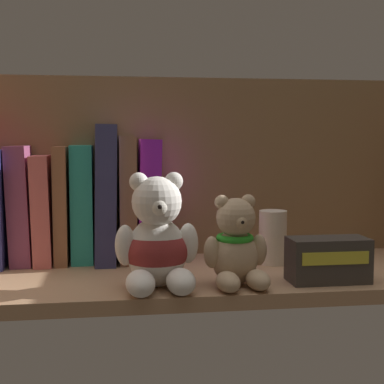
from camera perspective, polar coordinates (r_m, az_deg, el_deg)
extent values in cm
cube|color=#A87F5B|center=(84.64, -1.12, -8.83)|extent=(82.29, 26.77, 2.00)
cube|color=olive|center=(96.13, -2.17, 1.97)|extent=(84.69, 1.20, 32.17)
cube|color=#843C5F|center=(93.85, -16.90, -1.23)|extent=(3.77, 10.65, 18.83)
cube|color=#CA5F5F|center=(93.48, -14.79, -1.66)|extent=(3.17, 11.83, 17.30)
cube|color=#8F5A3D|center=(93.11, -13.04, -1.22)|extent=(2.10, 10.95, 18.64)
cube|color=teal|center=(92.88, -11.05, -1.13)|extent=(3.44, 9.41, 18.83)
cube|color=navy|center=(92.60, -8.72, -0.11)|extent=(3.70, 13.80, 22.12)
cube|color=brown|center=(92.73, -6.59, -0.63)|extent=(2.67, 11.87, 20.27)
cube|color=purple|center=(92.91, -4.45, -0.75)|extent=(3.92, 9.21, 19.88)
ellipsoid|color=white|center=(75.73, -3.61, -6.12)|extent=(7.97, 7.31, 9.38)
sphere|color=white|center=(74.21, -3.60, -0.96)|extent=(6.67, 6.67, 6.67)
sphere|color=white|center=(74.22, -5.44, 1.04)|extent=(2.50, 2.50, 2.50)
sphere|color=white|center=(74.73, -1.87, 1.09)|extent=(2.50, 2.50, 2.50)
sphere|color=white|center=(71.92, -3.39, -1.48)|extent=(2.50, 2.50, 2.50)
sphere|color=black|center=(71.05, -3.31, -1.51)|extent=(0.88, 0.88, 0.88)
ellipsoid|color=white|center=(71.85, -5.26, -9.23)|extent=(3.94, 6.36, 3.33)
ellipsoid|color=white|center=(72.43, -1.14, -9.09)|extent=(3.94, 6.36, 3.33)
ellipsoid|color=white|center=(74.71, -6.80, -5.39)|extent=(2.79, 2.79, 5.42)
ellipsoid|color=white|center=(75.63, -0.38, -5.22)|extent=(2.79, 2.79, 5.42)
ellipsoid|color=maroon|center=(75.69, -3.61, -5.94)|extent=(8.63, 7.97, 6.56)
ellipsoid|color=tan|center=(77.14, 4.36, -6.63)|extent=(6.36, 5.84, 7.49)
sphere|color=tan|center=(75.84, 4.47, -2.61)|extent=(5.32, 5.32, 5.32)
sphere|color=tan|center=(75.38, 3.05, -1.06)|extent=(2.00, 2.00, 2.00)
sphere|color=tan|center=(76.54, 5.72, -0.98)|extent=(2.00, 2.00, 2.00)
sphere|color=tan|center=(74.12, 4.93, -3.05)|extent=(2.00, 2.00, 2.00)
sphere|color=black|center=(73.45, 5.11, -3.08)|extent=(0.70, 0.70, 0.70)
ellipsoid|color=tan|center=(73.78, 3.68, -9.10)|extent=(3.47, 5.26, 2.66)
ellipsoid|color=tan|center=(75.09, 6.71, -8.87)|extent=(3.47, 5.26, 2.66)
ellipsoid|color=tan|center=(75.63, 2.01, -6.13)|extent=(2.37, 2.37, 4.33)
ellipsoid|color=tan|center=(77.71, 6.82, -5.86)|extent=(2.37, 2.37, 4.33)
torus|color=green|center=(76.63, 4.37, -4.66)|extent=(5.11, 5.11, 0.96)
cylinder|color=silver|center=(90.39, 8.20, -4.57)|extent=(4.40, 4.40, 8.52)
cube|color=#38332D|center=(80.72, 13.64, -6.71)|extent=(11.00, 5.28, 6.16)
cube|color=gold|center=(78.10, 14.40, -6.55)|extent=(9.35, 0.16, 1.73)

